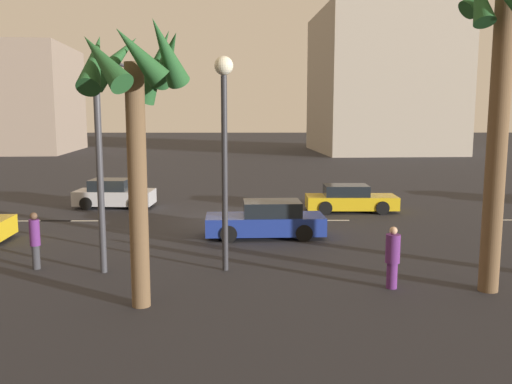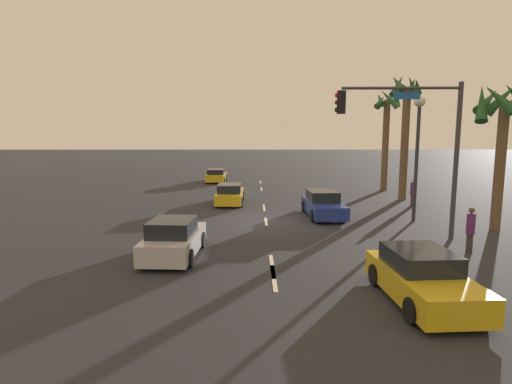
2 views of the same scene
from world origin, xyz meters
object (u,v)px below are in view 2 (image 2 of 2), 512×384
at_px(pedestrian_1, 413,192).
at_px(pedestrian_0, 470,229).
at_px(car_3, 216,176).
at_px(traffic_signal, 417,134).
at_px(car_0, 230,194).
at_px(palm_tree_0, 406,115).
at_px(car_1, 422,278).
at_px(palm_tree_1, 387,121).
at_px(streetlamp, 418,135).
at_px(palm_tree_2, 503,118).
at_px(car_2, 174,239).
at_px(car_4, 323,205).

bearing_deg(pedestrian_1, pedestrian_0, -10.57).
bearing_deg(car_3, traffic_signal, 25.64).
bearing_deg(car_0, palm_tree_0, 97.63).
distance_m(car_1, car_3, 29.77).
relative_size(pedestrian_0, palm_tree_1, 0.22).
relative_size(pedestrian_0, palm_tree_0, 0.20).
relative_size(car_1, streetlamp, 0.64).
height_order(car_0, palm_tree_1, palm_tree_1).
relative_size(palm_tree_1, palm_tree_2, 1.17).
bearing_deg(car_2, pedestrian_0, 91.86).
xyz_separation_m(pedestrian_0, palm_tree_0, (-13.12, 2.18, 4.92)).
relative_size(car_2, pedestrian_1, 2.32).
distance_m(pedestrian_1, palm_tree_2, 8.06).
bearing_deg(traffic_signal, palm_tree_1, 166.42).
bearing_deg(car_4, pedestrian_1, 117.34).
bearing_deg(car_0, car_4, 52.12).
bearing_deg(car_1, car_3, -163.99).
height_order(car_1, pedestrian_1, pedestrian_1).
relative_size(car_1, traffic_signal, 0.62).
xyz_separation_m(pedestrian_1, palm_tree_1, (-7.33, 0.48, 4.70)).
xyz_separation_m(car_0, palm_tree_2, (7.61, 13.07, 4.67)).
relative_size(car_3, streetlamp, 0.67).
relative_size(car_1, car_4, 0.89).
height_order(car_2, pedestrian_0, pedestrian_0).
bearing_deg(traffic_signal, car_0, -137.62).
xyz_separation_m(car_0, palm_tree_0, (-1.60, 11.98, 5.26)).
relative_size(car_1, car_3, 0.96).
height_order(car_4, traffic_signal, traffic_signal).
bearing_deg(car_4, car_0, -127.88).
height_order(traffic_signal, palm_tree_0, palm_tree_0).
bearing_deg(palm_tree_1, streetlamp, -10.71).
bearing_deg(pedestrian_0, car_2, -88.14).
height_order(pedestrian_1, palm_tree_1, palm_tree_1).
distance_m(car_1, palm_tree_1, 23.65).
distance_m(car_2, streetlamp, 13.49).
height_order(car_2, pedestrian_1, pedestrian_1).
relative_size(car_3, palm_tree_2, 0.61).
distance_m(car_3, palm_tree_0, 18.64).
bearing_deg(palm_tree_1, traffic_signal, -13.58).
bearing_deg(palm_tree_2, pedestrian_1, -168.93).
height_order(car_3, palm_tree_1, palm_tree_1).
bearing_deg(car_3, pedestrian_1, 45.40).
xyz_separation_m(car_2, palm_tree_2, (-4.27, 14.43, 4.62)).
bearing_deg(pedestrian_0, streetlamp, 178.26).
distance_m(car_0, palm_tree_0, 13.18).
distance_m(car_0, traffic_signal, 13.16).
height_order(car_3, pedestrian_1, pedestrian_1).
bearing_deg(car_2, car_4, 138.26).
relative_size(car_0, car_3, 1.02).
distance_m(car_3, pedestrian_0, 26.94).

